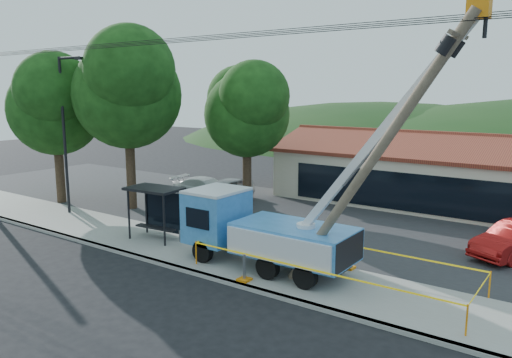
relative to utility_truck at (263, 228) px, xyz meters
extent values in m
plane|color=black|center=(-0.32, -4.14, -1.75)|extent=(120.00, 120.00, 0.00)
cube|color=gray|center=(-0.32, -2.04, -1.67)|extent=(60.00, 0.25, 0.15)
cube|color=gray|center=(-0.32, -0.14, -1.67)|extent=(60.00, 4.00, 0.15)
cube|color=#28282B|center=(-0.32, 7.86, -1.70)|extent=(60.00, 12.00, 0.10)
cube|color=beige|center=(3.68, 15.86, -0.05)|extent=(22.00, 8.00, 3.40)
cube|color=black|center=(3.68, 11.84, -0.32)|extent=(18.04, 0.08, 2.21)
cube|color=maroon|center=(3.68, 13.86, 2.15)|extent=(22.50, 4.53, 1.52)
cube|color=maroon|center=(3.68, 17.86, 2.15)|extent=(22.50, 4.53, 1.52)
cube|color=maroon|center=(3.68, 15.86, 2.80)|extent=(22.50, 0.30, 0.25)
cylinder|color=black|center=(-14.32, 0.86, 2.75)|extent=(0.16, 0.16, 9.00)
cylinder|color=black|center=(-13.42, 0.86, 7.15)|extent=(1.80, 0.14, 0.14)
cube|color=black|center=(-12.52, 0.86, 7.10)|extent=(0.50, 0.22, 0.15)
cylinder|color=#332316|center=(-12.32, 3.86, 0.78)|extent=(0.56, 0.56, 5.06)
sphere|color=#13340E|center=(-12.32, 3.86, 5.15)|extent=(6.30, 6.30, 6.30)
sphere|color=#13340E|center=(-13.58, 4.70, 6.30)|extent=(5.04, 5.04, 5.04)
sphere|color=#13340E|center=(-11.06, 3.02, 6.53)|extent=(5.04, 5.04, 5.04)
cylinder|color=#332316|center=(-17.32, 2.36, 0.45)|extent=(0.56, 0.56, 4.40)
sphere|color=#13340E|center=(-17.32, 2.36, 4.25)|extent=(5.70, 5.70, 5.70)
sphere|color=#13340E|center=(-18.46, 3.12, 5.25)|extent=(4.56, 4.56, 4.56)
sphere|color=#13340E|center=(-16.18, 1.60, 5.45)|extent=(4.56, 4.56, 4.56)
cylinder|color=#332316|center=(-7.32, 8.86, 0.34)|extent=(0.56, 0.56, 4.18)
sphere|color=#13340E|center=(-7.32, 8.86, 3.95)|extent=(5.25, 5.25, 5.25)
sphere|color=#13340E|center=(-8.37, 9.56, 4.90)|extent=(4.20, 4.20, 4.20)
sphere|color=#13340E|center=(-6.27, 8.16, 5.09)|extent=(4.20, 4.20, 4.20)
ellipsoid|color=#153814|center=(-15.32, 50.86, -1.75)|extent=(78.40, 56.00, 28.00)
cylinder|color=black|center=(-0.32, -1.04, 7.30)|extent=(60.00, 0.02, 0.02)
cylinder|color=black|center=(-0.32, -0.54, 7.42)|extent=(60.00, 0.02, 0.02)
cylinder|color=black|center=(-0.32, -0.04, 7.54)|extent=(60.00, 0.02, 0.02)
cylinder|color=black|center=(-0.32, 0.36, 7.66)|extent=(60.00, 0.02, 0.02)
cylinder|color=black|center=(-2.29, -1.06, -1.14)|extent=(0.91, 0.30, 0.91)
cylinder|color=black|center=(-2.29, 1.07, -1.14)|extent=(0.91, 0.30, 0.91)
cylinder|color=black|center=(0.95, -1.06, -1.14)|extent=(0.91, 0.30, 0.91)
cylinder|color=black|center=(0.95, 1.07, -1.14)|extent=(0.91, 0.30, 0.91)
cylinder|color=black|center=(2.57, -1.06, -1.14)|extent=(0.91, 0.30, 0.91)
cylinder|color=black|center=(2.57, 1.07, -1.14)|extent=(0.91, 0.30, 0.91)
cube|color=black|center=(0.34, 0.00, -0.88)|extent=(6.69, 1.01, 0.25)
cube|color=teal|center=(-2.39, 0.00, 0.13)|extent=(2.03, 2.43, 2.13)
cube|color=silver|center=(-2.39, 0.00, 1.25)|extent=(2.03, 2.43, 0.12)
cube|color=black|center=(-3.36, 0.00, 0.28)|extent=(0.08, 1.83, 0.91)
cube|color=gray|center=(-3.46, 0.00, -0.68)|extent=(0.15, 2.33, 0.51)
cube|color=teal|center=(1.46, 0.00, -0.28)|extent=(4.66, 2.43, 1.22)
cylinder|color=silver|center=(1.97, 0.00, 0.18)|extent=(0.71, 0.71, 0.61)
cube|color=silver|center=(4.77, 0.00, 4.07)|extent=(5.82, 0.28, 7.44)
cube|color=gray|center=(5.07, 0.00, 4.32)|extent=(3.50, 0.18, 4.47)
cube|color=orange|center=(7.56, -0.20, 7.70)|extent=(0.61, 0.51, 0.51)
cube|color=orange|center=(0.34, -1.72, -1.55)|extent=(0.46, 0.46, 0.08)
cube|color=orange|center=(2.98, 1.72, -1.55)|extent=(0.46, 0.46, 0.08)
cylinder|color=brown|center=(4.60, -0.44, 3.05)|extent=(6.20, 0.33, 9.48)
cube|color=brown|center=(7.12, -0.44, 7.00)|extent=(0.17, 1.88, 0.17)
cylinder|color=black|center=(6.91, 0.08, 6.69)|extent=(0.60, 0.38, 0.64)
cylinder|color=black|center=(6.91, -0.96, 6.69)|extent=(0.60, 0.38, 0.64)
cylinder|color=black|center=(-7.36, -0.59, -0.40)|extent=(0.11, 0.11, 2.39)
cylinder|color=black|center=(-5.18, -0.41, -0.40)|extent=(0.11, 0.11, 2.39)
cylinder|color=black|center=(-7.46, 0.60, -0.40)|extent=(0.11, 0.11, 2.39)
cylinder|color=black|center=(-5.28, 0.78, -0.40)|extent=(0.11, 0.11, 2.39)
cube|color=black|center=(-6.32, 0.09, 0.85)|extent=(2.72, 1.81, 0.12)
cube|color=black|center=(-6.37, 0.74, -0.40)|extent=(2.39, 0.25, 2.00)
cube|color=black|center=(-6.32, 0.09, -1.05)|extent=(2.22, 0.58, 0.08)
cylinder|color=orange|center=(-2.35, -1.41, -1.11)|extent=(0.06, 0.06, 0.97)
cylinder|color=orange|center=(8.13, -1.41, -1.11)|extent=(0.06, 0.06, 0.97)
cylinder|color=orange|center=(8.13, 1.88, -1.11)|extent=(0.06, 0.06, 0.97)
cylinder|color=orange|center=(-2.35, 1.88, -1.11)|extent=(0.06, 0.06, 0.97)
cube|color=yellow|center=(2.89, -1.41, -0.68)|extent=(10.48, 0.01, 0.06)
cube|color=yellow|center=(8.13, 0.24, -0.68)|extent=(0.01, 3.29, 0.06)
cube|color=yellow|center=(2.89, 1.88, -0.68)|extent=(10.48, 0.01, 0.06)
cube|color=yellow|center=(-2.35, 0.24, -0.68)|extent=(0.01, 3.29, 0.06)
imported|color=#9E9FA5|center=(-8.77, 8.53, -1.75)|extent=(1.82, 4.45, 1.51)
imported|color=silver|center=(-10.06, 8.18, -1.75)|extent=(5.10, 2.25, 1.45)
camera|label=1|loc=(10.95, -15.91, 5.44)|focal=35.00mm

